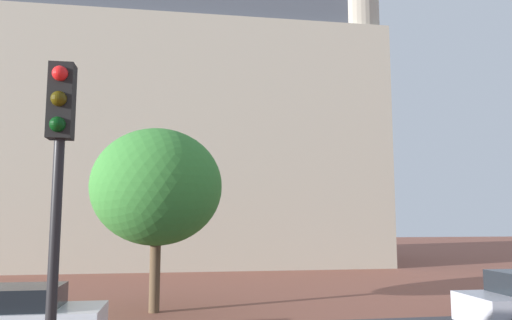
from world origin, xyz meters
The scene contains 4 objects.
landmark_building centered at (-3.83, 30.92, 9.18)m, with size 29.01×13.02×31.84m.
car_white centered at (-6.04, 9.01, 0.69)m, with size 4.37×1.93×1.44m.
traffic_light_pole centered at (-3.52, 2.78, 3.35)m, with size 0.28×0.34×4.80m.
tree_curb_far centered at (-2.88, 13.14, 4.01)m, with size 4.26×4.26×5.94m.
Camera 1 is at (-2.12, -3.06, 2.99)m, focal length 33.97 mm.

